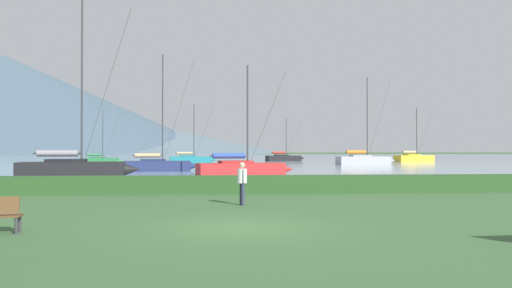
{
  "coord_description": "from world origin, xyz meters",
  "views": [
    {
      "loc": [
        -0.63,
        -13.49,
        2.1
      ],
      "look_at": [
        4.05,
        46.66,
        2.89
      ],
      "focal_mm": 34.98,
      "sensor_mm": 36.0,
      "label": 1
    }
  ],
  "objects": [
    {
      "name": "distant_hill_central_peak",
      "position": [
        -120.02,
        358.47,
        21.02
      ],
      "size": [
        300.01,
        300.01,
        42.05
      ],
      "primitive_type": "cone",
      "color": "slate",
      "rests_on": "ground_plane"
    },
    {
      "name": "sailboat_slip_6",
      "position": [
        -6.61,
        37.44,
        0.66
      ],
      "size": [
        7.8,
        3.34,
        11.88
      ],
      "rotation": [
        0.0,
        0.0,
        0.17
      ],
      "color": "navy",
      "rests_on": "harbor_water"
    },
    {
      "name": "sailboat_slip_12",
      "position": [
        37.12,
        79.39,
        0.71
      ],
      "size": [
        8.81,
        4.25,
        10.23
      ],
      "rotation": [
        0.0,
        0.0,
        0.24
      ],
      "color": "gold",
      "rests_on": "harbor_water"
    },
    {
      "name": "person_seated_viewer",
      "position": [
        0.33,
        5.6,
        0.97
      ],
      "size": [
        0.36,
        0.55,
        1.65
      ],
      "rotation": [
        0.0,
        0.0,
        0.3
      ],
      "color": "#2D3347",
      "rests_on": "ground_plane"
    },
    {
      "name": "harbor_water",
      "position": [
        0.0,
        137.0,
        0.0
      ],
      "size": [
        320.0,
        246.0,
        0.0
      ],
      "primitive_type": "cube",
      "color": "#8499A8",
      "rests_on": "ground_plane"
    },
    {
      "name": "distant_hill_west_ridge",
      "position": [
        -117.09,
        379.64,
        17.64
      ],
      "size": [
        337.34,
        337.34,
        35.28
      ],
      "primitive_type": "cone",
      "color": "slate",
      "rests_on": "ground_plane"
    },
    {
      "name": "sailboat_slip_11",
      "position": [
        21.15,
        59.16,
        0.76
      ],
      "size": [
        9.08,
        3.35,
        13.03
      ],
      "rotation": [
        0.0,
        0.0,
        0.09
      ],
      "color": "#9E9EA3",
      "rests_on": "harbor_water"
    },
    {
      "name": "sailboat_slip_10",
      "position": [
        12.68,
        85.42,
        0.65
      ],
      "size": [
        8.15,
        3.79,
        8.7
      ],
      "rotation": [
        0.0,
        0.0,
        0.22
      ],
      "color": "black",
      "rests_on": "harbor_water"
    },
    {
      "name": "distant_hill_east_ridge",
      "position": [
        -146.95,
        341.73,
        33.73
      ],
      "size": [
        305.89,
        305.89,
        67.47
      ],
      "primitive_type": "cone",
      "color": "#425666",
      "rests_on": "ground_plane"
    },
    {
      "name": "sailboat_slip_7",
      "position": [
        1.34,
        26.48,
        0.66
      ],
      "size": [
        8.16,
        3.81,
        8.98
      ],
      "rotation": [
        0.0,
        0.0,
        0.22
      ],
      "color": "red",
      "rests_on": "harbor_water"
    },
    {
      "name": "sailboat_slip_9",
      "position": [
        -19.12,
        67.0,
        0.56
      ],
      "size": [
        6.72,
        2.31,
        8.55
      ],
      "rotation": [
        0.0,
        0.0,
        0.06
      ],
      "color": "#236B38",
      "rests_on": "harbor_water"
    },
    {
      "name": "hedge_line",
      "position": [
        0.0,
        11.0,
        0.43
      ],
      "size": [
        80.0,
        1.2,
        0.86
      ],
      "primitive_type": "cube",
      "color": "#284C23",
      "rests_on": "ground_plane"
    },
    {
      "name": "sailboat_slip_0",
      "position": [
        -5.01,
        70.46,
        0.66
      ],
      "size": [
        8.05,
        3.21,
        9.81
      ],
      "rotation": [
        0.0,
        0.0,
        0.13
      ],
      "color": "#19707A",
      "rests_on": "harbor_water"
    },
    {
      "name": "ground_plane",
      "position": [
        0.0,
        0.0,
        0.0
      ],
      "size": [
        1000.0,
        1000.0,
        0.0
      ],
      "primitive_type": "plane",
      "color": "#385B33"
    },
    {
      "name": "sailboat_slip_2",
      "position": [
        -11.6,
        25.77,
        0.77
      ],
      "size": [
        9.14,
        3.65,
        13.95
      ],
      "rotation": [
        0.0,
        0.0,
        0.13
      ],
      "color": "black",
      "rests_on": "harbor_water"
    }
  ]
}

